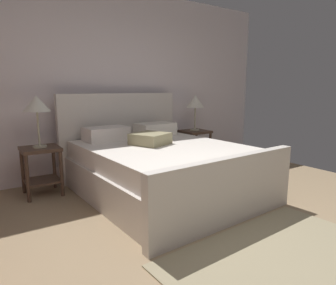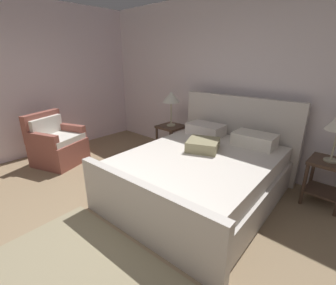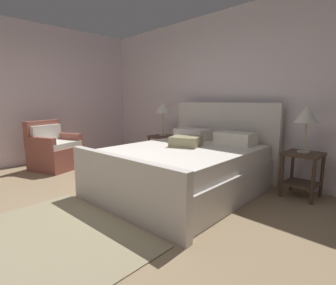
{
  "view_description": "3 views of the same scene",
  "coord_description": "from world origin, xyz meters",
  "px_view_note": "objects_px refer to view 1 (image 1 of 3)",
  "views": [
    {
      "loc": [
        -1.67,
        -1.3,
        1.3
      ],
      "look_at": [
        0.02,
        1.26,
        0.74
      ],
      "focal_mm": 31.63,
      "sensor_mm": 36.0,
      "label": 1
    },
    {
      "loc": [
        1.84,
        -0.67,
        1.8
      ],
      "look_at": [
        -0.18,
        1.51,
        0.73
      ],
      "focal_mm": 25.5,
      "sensor_mm": 36.0,
      "label": 2
    },
    {
      "loc": [
        2.56,
        -0.93,
        1.26
      ],
      "look_at": [
        0.04,
        1.58,
        0.69
      ],
      "focal_mm": 27.48,
      "sensor_mm": 36.0,
      "label": 3
    }
  ],
  "objects_px": {
    "nightstand_right": "(195,142)",
    "nightstand_left": "(41,163)",
    "table_lamp_right": "(195,102)",
    "bed": "(160,166)",
    "table_lamp_left": "(37,105)"
  },
  "relations": [
    {
      "from": "nightstand_right",
      "to": "nightstand_left",
      "type": "relative_size",
      "value": 1.0
    },
    {
      "from": "table_lamp_right",
      "to": "nightstand_left",
      "type": "height_order",
      "value": "table_lamp_right"
    },
    {
      "from": "bed",
      "to": "table_lamp_left",
      "type": "height_order",
      "value": "bed"
    },
    {
      "from": "nightstand_right",
      "to": "table_lamp_right",
      "type": "relative_size",
      "value": 0.99
    },
    {
      "from": "nightstand_right",
      "to": "table_lamp_right",
      "type": "xyz_separation_m",
      "value": [
        0.0,
        0.0,
        0.68
      ]
    },
    {
      "from": "bed",
      "to": "nightstand_right",
      "type": "distance_m",
      "value": 1.54
    },
    {
      "from": "nightstand_left",
      "to": "table_lamp_right",
      "type": "bearing_deg",
      "value": 3.06
    },
    {
      "from": "nightstand_right",
      "to": "bed",
      "type": "bearing_deg",
      "value": -145.09
    },
    {
      "from": "table_lamp_left",
      "to": "bed",
      "type": "bearing_deg",
      "value": -30.77
    },
    {
      "from": "nightstand_right",
      "to": "nightstand_left",
      "type": "bearing_deg",
      "value": -176.94
    },
    {
      "from": "table_lamp_right",
      "to": "table_lamp_left",
      "type": "bearing_deg",
      "value": -176.94
    },
    {
      "from": "table_lamp_right",
      "to": "nightstand_left",
      "type": "bearing_deg",
      "value": -176.94
    },
    {
      "from": "bed",
      "to": "nightstand_left",
      "type": "bearing_deg",
      "value": 149.23
    },
    {
      "from": "bed",
      "to": "table_lamp_right",
      "type": "relative_size",
      "value": 3.89
    },
    {
      "from": "nightstand_left",
      "to": "bed",
      "type": "bearing_deg",
      "value": -30.77
    }
  ]
}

